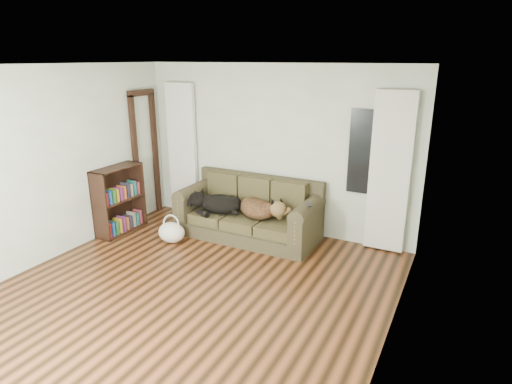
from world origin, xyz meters
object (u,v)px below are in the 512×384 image
at_px(bookshelf, 119,201).
at_px(tote_bag, 172,232).
at_px(dog_black_lab, 219,205).
at_px(dog_shepherd, 260,209).
at_px(sofa, 248,209).

bearing_deg(bookshelf, tote_bag, 4.85).
relative_size(dog_black_lab, dog_shepherd, 1.01).
bearing_deg(bookshelf, dog_shepherd, 22.97).
height_order(dog_black_lab, bookshelf, bookshelf).
height_order(dog_black_lab, dog_shepherd, dog_shepherd).
relative_size(dog_black_lab, tote_bag, 1.60).
distance_m(sofa, dog_black_lab, 0.47).
bearing_deg(sofa, dog_shepherd, -2.97).
relative_size(dog_shepherd, tote_bag, 1.59).
distance_m(dog_shepherd, bookshelf, 2.24).
xyz_separation_m(dog_black_lab, bookshelf, (-1.45, -0.63, 0.02)).
bearing_deg(dog_shepherd, tote_bag, 61.01).
relative_size(tote_bag, bookshelf, 0.40).
bearing_deg(sofa, bookshelf, -158.88).
bearing_deg(bookshelf, dog_black_lab, 27.74).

